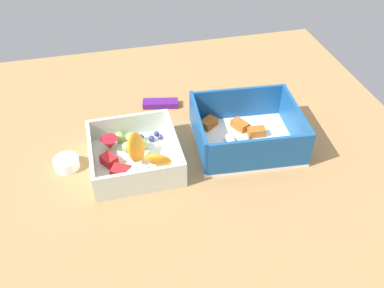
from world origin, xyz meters
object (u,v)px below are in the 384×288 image
pasta_container (247,134)px  candy_bar (161,104)px  fruit_bowl (134,155)px  paper_cup_liner (67,164)px

pasta_container → candy_bar: 19.81cm
pasta_container → fruit_bowl: pasta_container is taller
pasta_container → candy_bar: (-12.75, 15.07, -1.62)cm
pasta_container → candy_bar: pasta_container is taller
candy_bar → paper_cup_liner: 23.40cm
paper_cup_liner → candy_bar: bearing=37.7°
fruit_bowl → candy_bar: bearing=64.9°
pasta_container → candy_bar: bearing=134.9°
candy_bar → paper_cup_liner: size_ratio=1.67×
pasta_container → paper_cup_liner: pasta_container is taller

